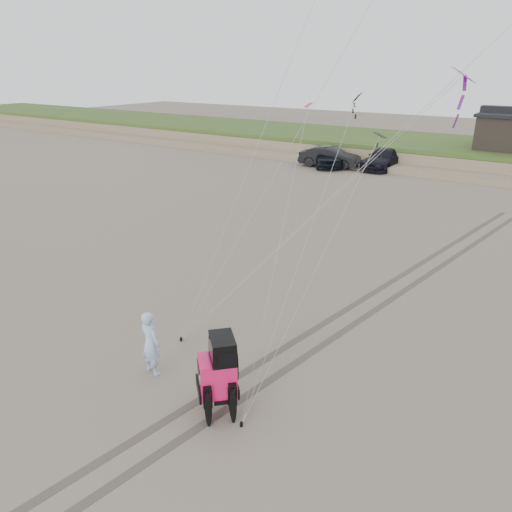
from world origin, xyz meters
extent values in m
plane|color=#6B6054|center=(0.00, 0.00, 0.00)|extent=(160.00, 160.00, 0.00)
cube|color=#7A6B54|center=(0.00, 38.00, 0.70)|extent=(160.00, 12.00, 1.40)
cube|color=#2D4719|center=(0.00, 38.00, 1.55)|extent=(160.00, 12.00, 0.35)
cube|color=#7A6B54|center=(0.00, 31.50, 0.25)|extent=(160.00, 3.50, 0.50)
imported|color=black|center=(-11.73, 29.81, 0.90)|extent=(4.80, 5.53, 1.80)
imported|color=black|center=(-11.28, 29.63, 0.86)|extent=(5.42, 2.56, 1.72)
imported|color=black|center=(-7.18, 31.59, 0.84)|extent=(2.52, 5.84, 1.68)
imported|color=#93B8E4|center=(-1.61, -0.81, 0.97)|extent=(0.75, 0.54, 1.94)
cube|color=#E11C65|center=(-2.12, 8.83, 6.79)|extent=(0.51, 0.53, 0.19)
cube|color=black|center=(2.94, 3.52, 6.58)|extent=(0.26, 0.42, 0.19)
cube|color=black|center=(0.32, 7.87, 7.20)|extent=(0.31, 0.53, 0.35)
cube|color=#6A1886|center=(3.61, 8.63, 7.97)|extent=(0.63, 1.12, 0.55)
cylinder|color=black|center=(-2.13, 0.95, 0.06)|extent=(0.08, 0.08, 0.12)
cylinder|color=black|center=(1.85, -1.22, 0.06)|extent=(0.08, 0.08, 0.12)
cube|color=#4C443D|center=(1.60, 8.00, 0.00)|extent=(4.42, 29.74, 0.01)
cube|color=#4C443D|center=(2.40, 8.00, 0.00)|extent=(4.42, 29.74, 0.01)
camera|label=1|loc=(7.75, -9.17, 8.31)|focal=35.00mm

